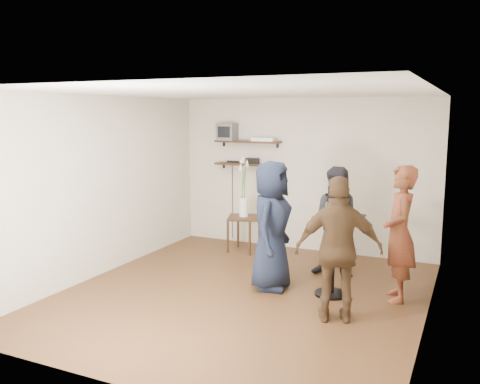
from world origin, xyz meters
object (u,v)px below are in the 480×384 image
Objects in this scene: crt_monitor at (228,132)px; person_dark at (339,222)px; person_navy at (271,225)px; person_brown at (339,250)px; drinks_table at (332,246)px; person_plaid at (400,234)px; side_table at (244,222)px; dvd_deck at (264,139)px; radio at (252,161)px.

person_dark is (2.32, -1.09, -1.22)m from crt_monitor.
person_brown is at bearing -127.69° from person_navy.
person_plaid is at bearing 14.17° from drinks_table.
crt_monitor is 3.84m from person_plaid.
dvd_deck is at bearing 68.43° from side_table.
drinks_table is (1.74, -1.91, -1.24)m from dvd_deck.
person_dark is (-0.12, 0.81, 0.14)m from drinks_table.
person_navy is (1.63, -1.97, -1.15)m from crt_monitor.
person_brown is at bearing -70.66° from drinks_table.
crt_monitor reaches higher than dvd_deck.
drinks_table is at bearing -90.00° from person_brown.
side_table is at bearing -40.81° from crt_monitor.
crt_monitor is 0.19× the size of person_navy.
dvd_deck is 0.25× the size of person_dark.
person_brown is (0.27, -0.78, 0.18)m from drinks_table.
radio is 0.13× the size of person_navy.
crt_monitor is at bearing 142.06° from drinks_table.
person_dark is at bearing -19.54° from side_table.
side_table is 1.93m from person_dark.
person_navy is (-0.70, -0.88, 0.07)m from person_dark.
crt_monitor reaches higher than radio.
dvd_deck is 1.47m from side_table.
crt_monitor reaches higher than person_navy.
drinks_table is 0.83m from person_dark.
dvd_deck is at bearing 20.22° from person_navy.
dvd_deck is 3.23m from person_plaid.
person_plaid is at bearing -137.54° from person_brown.
dvd_deck is at bearing 137.48° from person_dark.
person_plaid is (2.71, -1.25, 0.35)m from side_table.
crt_monitor is 0.80× the size of dvd_deck.
dvd_deck is 0.23× the size of person_navy.
person_navy reaches higher than person_plaid.
radio is at bearing 180.00° from dvd_deck.
side_table is 3.01m from person_plaid.
drinks_table is at bearing -90.00° from person_dark.
drinks_table is 0.60× the size of person_plaid.
person_navy is at bearing -50.53° from crt_monitor.
side_table is 0.39× the size of person_brown.
dvd_deck is at bearing -138.11° from person_plaid.
dvd_deck is 1.82× the size of radio.
person_dark is 1.13m from person_navy.
drinks_table is (2.45, -1.91, -1.36)m from crt_monitor.
side_table is 0.40× the size of person_dark.
dvd_deck reaches higher than person_dark.
crt_monitor is at bearing 34.75° from person_navy.
person_plaid reaches higher than person_dark.
radio is 3.56m from person_brown.
drinks_table is 0.85m from person_plaid.
radio is 0.22× the size of drinks_table.
side_table is 2.41m from drinks_table.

